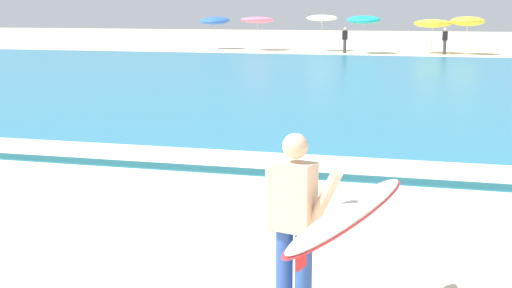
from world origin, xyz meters
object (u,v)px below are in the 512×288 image
at_px(beach_umbrella_3, 364,20).
at_px(beachgoer_near_row_mid, 445,40).
at_px(beach_umbrella_1, 258,20).
at_px(surfer_with_board, 320,218).
at_px(beach_umbrella_5, 468,21).
at_px(beachgoer_near_row_left, 345,40).
at_px(beach_umbrella_4, 433,24).
at_px(beach_umbrella_0, 215,21).
at_px(beach_umbrella_2, 322,18).

height_order(beach_umbrella_3, beachgoer_near_row_mid, beach_umbrella_3).
xyz_separation_m(beach_umbrella_1, beachgoer_near_row_mid, (11.99, -1.37, -1.13)).
height_order(surfer_with_board, beachgoer_near_row_mid, surfer_with_board).
bearing_deg(surfer_with_board, beach_umbrella_5, 86.01).
height_order(beach_umbrella_1, beachgoer_near_row_left, beach_umbrella_1).
xyz_separation_m(beach_umbrella_4, beachgoer_near_row_mid, (0.77, -1.02, -0.97)).
distance_m(beach_umbrella_3, beachgoer_near_row_left, 1.65).
xyz_separation_m(beach_umbrella_0, beach_umbrella_1, (3.19, -0.68, 0.07)).
xyz_separation_m(surfer_with_board, beach_umbrella_3, (-3.48, 37.01, 1.02)).
relative_size(beach_umbrella_0, beach_umbrella_4, 0.98).
distance_m(beach_umbrella_4, beach_umbrella_5, 2.11).
height_order(beach_umbrella_0, beach_umbrella_1, beach_umbrella_0).
bearing_deg(beach_umbrella_3, beachgoer_near_row_left, -167.67).
xyz_separation_m(beach_umbrella_3, beachgoer_near_row_left, (-1.10, -0.24, -1.20)).
bearing_deg(beachgoer_near_row_mid, beach_umbrella_3, -177.74).
bearing_deg(beachgoer_near_row_mid, beach_umbrella_0, 172.31).
xyz_separation_m(beach_umbrella_3, beach_umbrella_5, (6.12, 0.66, -0.08)).
distance_m(beach_umbrella_2, beach_umbrella_4, 7.00).
xyz_separation_m(beach_umbrella_4, beachgoer_near_row_left, (-5.18, -1.45, -0.97)).
relative_size(beach_umbrella_1, beach_umbrella_3, 0.95).
distance_m(beach_umbrella_0, beachgoer_near_row_mid, 15.36).
distance_m(beach_umbrella_1, beach_umbrella_2, 4.26).
bearing_deg(beach_umbrella_3, beach_umbrella_2, 147.89).
bearing_deg(beach_umbrella_3, beach_umbrella_0, 167.75).
height_order(beach_umbrella_2, beachgoer_near_row_left, beach_umbrella_2).
bearing_deg(beachgoer_near_row_left, surfer_with_board, -82.90).
relative_size(surfer_with_board, beach_umbrella_2, 1.00).
height_order(beach_umbrella_2, beachgoer_near_row_mid, beach_umbrella_2).
relative_size(beach_umbrella_4, beach_umbrella_5, 1.02).
bearing_deg(beach_umbrella_0, beachgoer_near_row_left, -15.05).
relative_size(beachgoer_near_row_left, beachgoer_near_row_mid, 1.00).
height_order(beach_umbrella_0, beach_umbrella_5, beach_umbrella_5).
bearing_deg(beach_umbrella_1, beach_umbrella_5, -3.89).
bearing_deg(beach_umbrella_2, beachgoer_near_row_mid, -11.80).
bearing_deg(beachgoer_near_row_left, beach_umbrella_5, 7.13).
relative_size(beach_umbrella_1, beach_umbrella_4, 0.98).
relative_size(beach_umbrella_2, beach_umbrella_4, 1.02).
bearing_deg(surfer_with_board, beach_umbrella_3, 95.38).
height_order(surfer_with_board, beach_umbrella_0, beach_umbrella_0).
xyz_separation_m(beach_umbrella_4, beach_umbrella_5, (2.03, -0.55, 0.16)).
xyz_separation_m(beach_umbrella_1, beach_umbrella_2, (4.25, 0.25, 0.14)).
bearing_deg(beach_umbrella_4, beach_umbrella_3, -163.45).
bearing_deg(beach_umbrella_5, beach_umbrella_2, 172.74).
bearing_deg(surfer_with_board, beach_umbrella_0, 109.39).
relative_size(surfer_with_board, beach_umbrella_4, 1.02).
relative_size(beach_umbrella_4, beachgoer_near_row_mid, 1.46).
distance_m(beach_umbrella_0, beachgoer_near_row_left, 9.62).
bearing_deg(beach_umbrella_0, beach_umbrella_1, -11.99).
distance_m(surfer_with_board, beach_umbrella_5, 37.78).
bearing_deg(beachgoer_near_row_mid, beach_umbrella_1, 173.47).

